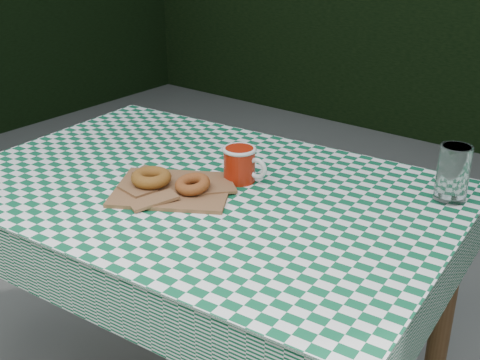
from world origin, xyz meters
name	(u,v)px	position (x,y,z in m)	size (l,w,h in m)	color
table	(205,307)	(-0.08, 0.17, 0.38)	(1.26, 0.84, 0.75)	brown
tablecloth	(202,186)	(-0.08, 0.17, 0.75)	(1.28, 0.86, 0.01)	#0D5432
paper_bag	(173,188)	(-0.12, 0.10, 0.76)	(0.29, 0.23, 0.02)	brown
bagel_front	(151,178)	(-0.17, 0.08, 0.79)	(0.10, 0.10, 0.03)	brown
bagel_back	(193,184)	(-0.06, 0.12, 0.79)	(0.09, 0.09, 0.03)	#9A4A20
coffee_mug	(239,165)	(-0.02, 0.26, 0.80)	(0.16, 0.16, 0.09)	#9F1C0A
drinking_glass	(453,173)	(0.45, 0.48, 0.83)	(0.08, 0.08, 0.14)	white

